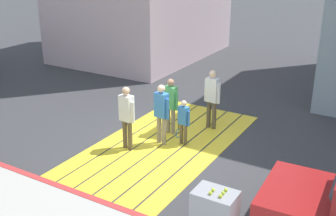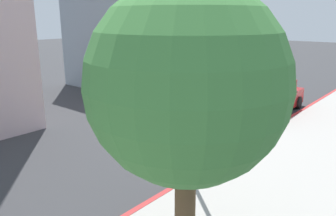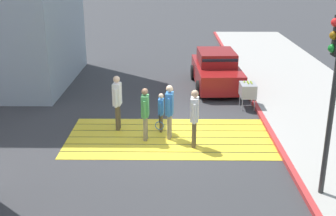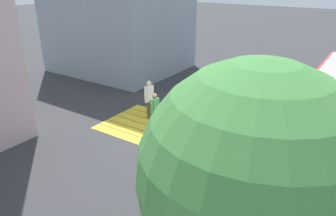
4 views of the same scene
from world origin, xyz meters
name	(u,v)px [view 4 (image 4 of 4)]	position (x,y,z in m)	size (l,w,h in m)	color
ground_plane	(172,133)	(0.00, 0.00, 0.00)	(120.00, 120.00, 0.00)	#38383A
crosswalk_stripes	(172,133)	(0.00, 0.00, 0.01)	(6.40, 3.25, 0.01)	yellow
sidewalk_west	(312,174)	(-5.60, 0.00, 0.06)	(4.80, 40.00, 0.12)	#ADA8A0
curb_painted	(245,153)	(-3.25, 0.00, 0.07)	(0.16, 40.00, 0.13)	#BC3333
car_parked_near_curb	(264,88)	(-2.00, -5.73, 0.73)	(2.13, 4.37, 1.57)	maroon
traffic_light_corner	(216,114)	(-3.58, 3.53, 3.04)	(0.39, 0.28, 4.24)	#2D2D2D
street_tree	(246,175)	(-5.42, 6.45, 3.63)	(3.20, 3.20, 5.32)	brown
tennis_ball_cart	(263,110)	(-2.90, -2.89, 0.70)	(0.56, 0.80, 1.02)	#99999E
pedestrian_adult_lead	(149,97)	(1.69, -0.67, 1.06)	(0.27, 0.53, 1.83)	brown
pedestrian_adult_trailing	(155,109)	(0.74, 0.20, 0.97)	(0.23, 0.49, 1.67)	gray
pedestrian_adult_side	(179,120)	(-0.74, 0.68, 1.03)	(0.27, 0.51, 1.77)	brown
pedestrian_teen_behind	(172,111)	(0.00, 0.06, 1.01)	(0.26, 0.50, 1.73)	gray
pedestrian_child_with_racket	(173,112)	(0.28, -0.48, 0.73)	(0.29, 0.40, 1.30)	brown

